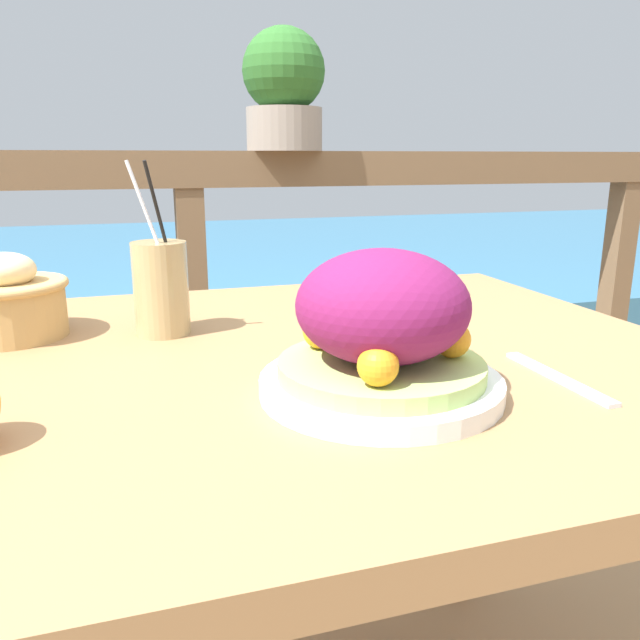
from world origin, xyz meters
name	(u,v)px	position (x,y,z in m)	size (l,w,h in m)	color
patio_table	(265,425)	(0.00, 0.00, 0.65)	(1.16, 0.88, 0.75)	#997047
railing_fence	(191,250)	(0.00, 0.89, 0.76)	(2.80, 0.08, 1.01)	brown
sea_backdrop	(156,283)	(0.00, 3.39, 0.20)	(12.00, 4.00, 0.40)	teal
salad_plate	(382,333)	(0.09, -0.17, 0.82)	(0.26, 0.26, 0.16)	white
drink_glass	(161,288)	(-0.12, 0.15, 0.82)	(0.08, 0.08, 0.24)	tan
bread_basket	(8,301)	(-0.32, 0.19, 0.80)	(0.16, 0.16, 0.12)	tan
potted_plant	(284,89)	(0.25, 0.89, 1.16)	(0.21, 0.21, 0.30)	gray
knife	(558,377)	(0.30, -0.18, 0.75)	(0.02, 0.18, 0.00)	silver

